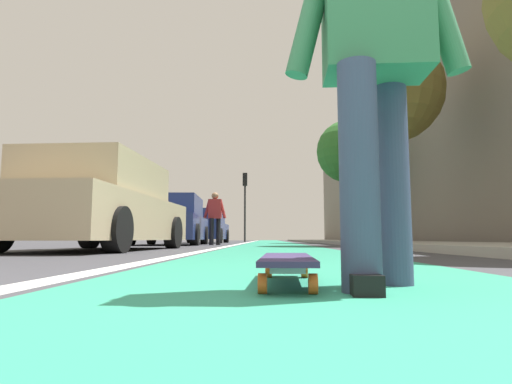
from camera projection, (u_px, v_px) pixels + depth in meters
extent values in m
plane|color=#38383D|center=(274.00, 246.00, 10.86)|extent=(80.00, 80.00, 0.00)
cube|color=#288466|center=(270.00, 242.00, 24.77)|extent=(56.00, 1.99, 0.00)
cube|color=silver|center=(247.00, 243.00, 20.82)|extent=(52.00, 0.16, 0.01)
cube|color=#9E9B93|center=(353.00, 242.00, 18.72)|extent=(52.00, 3.20, 0.11)
cube|color=slate|center=(384.00, 167.00, 23.07)|extent=(40.00, 1.20, 8.17)
cylinder|color=orange|center=(269.00, 270.00, 2.03)|extent=(0.07, 0.03, 0.07)
cylinder|color=orange|center=(304.00, 271.00, 2.02)|extent=(0.07, 0.03, 0.07)
cylinder|color=orange|center=(263.00, 284.00, 1.44)|extent=(0.07, 0.03, 0.07)
cylinder|color=orange|center=(313.00, 284.00, 1.43)|extent=(0.07, 0.03, 0.07)
cube|color=silver|center=(286.00, 261.00, 2.03)|extent=(0.06, 0.12, 0.02)
cube|color=silver|center=(288.00, 270.00, 1.44)|extent=(0.06, 0.12, 0.02)
cube|color=#33284C|center=(287.00, 259.00, 1.74)|extent=(0.85, 0.23, 0.02)
cylinder|color=#384260|center=(359.00, 175.00, 1.50)|extent=(0.14, 0.14, 0.82)
cylinder|color=#384260|center=(392.00, 184.00, 1.75)|extent=(0.14, 0.14, 0.82)
cube|color=black|center=(362.00, 283.00, 1.46)|extent=(0.26, 0.11, 0.07)
cube|color=#33724C|center=(374.00, 3.00, 1.69)|extent=(0.26, 0.41, 0.60)
cylinder|color=#33724C|center=(314.00, 5.00, 1.71)|extent=(0.10, 0.24, 0.60)
cylinder|color=#33724C|center=(436.00, 1.00, 1.68)|extent=(0.10, 0.24, 0.60)
cube|color=tan|center=(101.00, 219.00, 6.95)|extent=(4.50, 1.96, 0.70)
cube|color=tan|center=(99.00, 178.00, 6.88)|extent=(2.51, 1.73, 0.60)
cube|color=#4C606B|center=(127.00, 187.00, 8.08)|extent=(0.11, 1.55, 0.51)
cylinder|color=black|center=(90.00, 233.00, 8.35)|extent=(0.62, 0.25, 0.61)
cylinder|color=black|center=(173.00, 233.00, 8.23)|extent=(0.62, 0.25, 0.61)
cylinder|color=black|center=(117.00, 230.00, 5.51)|extent=(0.62, 0.25, 0.61)
cube|color=navy|center=(171.00, 228.00, 12.95)|extent=(4.36, 2.06, 0.70)
cube|color=navy|center=(171.00, 206.00, 12.87)|extent=(2.43, 1.82, 0.60)
cube|color=#4C606B|center=(177.00, 209.00, 14.04)|extent=(0.12, 1.63, 0.51)
cylinder|color=black|center=(152.00, 235.00, 14.23)|extent=(0.61, 0.25, 0.60)
cylinder|color=black|center=(204.00, 235.00, 14.26)|extent=(0.61, 0.25, 0.60)
cylinder|color=black|center=(130.00, 235.00, 11.59)|extent=(0.61, 0.25, 0.60)
cylinder|color=black|center=(195.00, 235.00, 11.63)|extent=(0.61, 0.25, 0.60)
cube|color=navy|center=(204.00, 231.00, 18.92)|extent=(4.41, 1.86, 0.70)
cube|color=navy|center=(203.00, 216.00, 18.84)|extent=(2.43, 1.71, 0.60)
cube|color=#4C606B|center=(207.00, 218.00, 20.04)|extent=(0.05, 1.62, 0.51)
cylinder|color=black|center=(190.00, 236.00, 20.28)|extent=(0.62, 0.22, 0.62)
cylinder|color=black|center=(226.00, 236.00, 20.22)|extent=(0.62, 0.22, 0.62)
cylinder|color=black|center=(177.00, 236.00, 17.57)|extent=(0.62, 0.22, 0.62)
cylinder|color=black|center=(219.00, 236.00, 17.51)|extent=(0.62, 0.22, 0.62)
cylinder|color=#2D2D2D|center=(245.00, 214.00, 26.26)|extent=(0.12, 0.12, 3.47)
cube|color=black|center=(245.00, 179.00, 26.49)|extent=(0.24, 0.28, 0.80)
sphere|color=#360606|center=(245.00, 176.00, 26.65)|extent=(0.16, 0.16, 0.16)
sphere|color=gold|center=(245.00, 180.00, 26.62)|extent=(0.16, 0.16, 0.16)
sphere|color=black|center=(245.00, 184.00, 26.59)|extent=(0.16, 0.16, 0.16)
cylinder|color=brown|center=(394.00, 185.00, 11.30)|extent=(0.23, 0.23, 3.20)
sphere|color=olive|center=(390.00, 91.00, 11.59)|extent=(2.84, 2.84, 2.84)
cylinder|color=brown|center=(349.00, 208.00, 17.35)|extent=(0.24, 0.24, 2.88)
sphere|color=#2D6B28|center=(348.00, 151.00, 17.61)|extent=(2.60, 2.60, 2.60)
cylinder|color=black|center=(218.00, 232.00, 12.80)|extent=(0.14, 0.14, 0.79)
cylinder|color=black|center=(212.00, 232.00, 12.55)|extent=(0.14, 0.14, 0.79)
cube|color=black|center=(218.00, 244.00, 12.76)|extent=(0.25, 0.10, 0.07)
cube|color=#B22D2D|center=(215.00, 209.00, 12.76)|extent=(0.23, 0.39, 0.58)
cylinder|color=#B22D2D|center=(223.00, 209.00, 12.76)|extent=(0.09, 0.23, 0.58)
cylinder|color=#B22D2D|center=(207.00, 209.00, 12.77)|extent=(0.09, 0.23, 0.58)
sphere|color=#936B4C|center=(215.00, 196.00, 12.80)|extent=(0.21, 0.21, 0.21)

